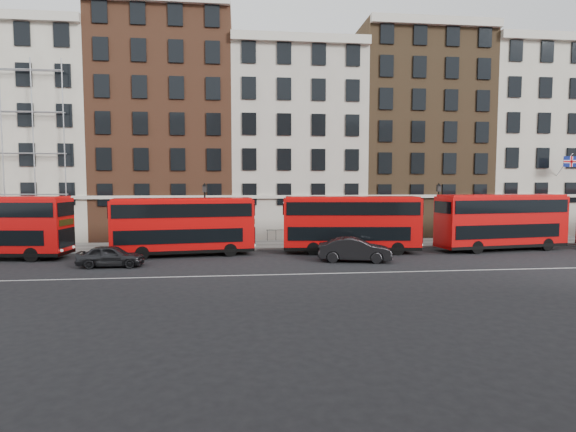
{
  "coord_description": "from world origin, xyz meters",
  "views": [
    {
      "loc": [
        -5.83,
        -28.47,
        5.52
      ],
      "look_at": [
        -2.12,
        5.0,
        3.0
      ],
      "focal_mm": 28.0,
      "sensor_mm": 36.0,
      "label": 1
    }
  ],
  "objects": [
    {
      "name": "lamp_post_right",
      "position": [
        11.63,
        9.17,
        3.08
      ],
      "size": [
        0.44,
        0.44,
        5.33
      ],
      "color": "black",
      "rests_on": "pavement"
    },
    {
      "name": "car_front",
      "position": [
        2.22,
        1.91,
        0.83
      ],
      "size": [
        5.31,
        2.77,
        1.66
      ],
      "primitive_type": "imported",
      "rotation": [
        0.0,
        0.0,
        1.36
      ],
      "color": "black",
      "rests_on": "ground"
    },
    {
      "name": "lamp_post_left",
      "position": [
        -8.61,
        9.29,
        3.08
      ],
      "size": [
        0.44,
        0.44,
        5.33
      ],
      "color": "black",
      "rests_on": "pavement"
    },
    {
      "name": "building_terrace",
      "position": [
        -0.31,
        17.88,
        10.24
      ],
      "size": [
        64.0,
        11.95,
        22.0
      ],
      "color": "#B6B09D",
      "rests_on": "ground"
    },
    {
      "name": "kerb",
      "position": [
        0.0,
        8.0,
        0.08
      ],
      "size": [
        80.0,
        0.3,
        0.16
      ],
      "primitive_type": "cube",
      "color": "gray",
      "rests_on": "ground"
    },
    {
      "name": "bus_d",
      "position": [
        15.36,
        5.69,
        2.44
      ],
      "size": [
        11.08,
        4.04,
        4.55
      ],
      "rotation": [
        0.0,
        0.0,
        0.14
      ],
      "color": "#C1090A",
      "rests_on": "ground"
    },
    {
      "name": "iron_railings",
      "position": [
        0.0,
        12.7,
        0.65
      ],
      "size": [
        6.6,
        0.06,
        1.0
      ],
      "primitive_type": null,
      "color": "black",
      "rests_on": "pavement"
    },
    {
      "name": "road_centre_line",
      "position": [
        0.0,
        -2.0,
        0.01
      ],
      "size": [
        70.0,
        0.12,
        0.01
      ],
      "primitive_type": "cube",
      "color": "white",
      "rests_on": "ground"
    },
    {
      "name": "car_rear",
      "position": [
        -14.16,
        1.73,
        0.72
      ],
      "size": [
        4.23,
        1.75,
        1.43
      ],
      "primitive_type": "imported",
      "rotation": [
        0.0,
        0.0,
        1.56
      ],
      "color": "#242427",
      "rests_on": "ground"
    },
    {
      "name": "ground",
      "position": [
        0.0,
        0.0,
        0.0
      ],
      "size": [
        120.0,
        120.0,
        0.0
      ],
      "primitive_type": "plane",
      "color": "black",
      "rests_on": "ground"
    },
    {
      "name": "bus_c",
      "position": [
        2.88,
        5.7,
        2.38
      ],
      "size": [
        10.78,
        3.68,
        4.44
      ],
      "rotation": [
        0.0,
        0.0,
        -0.11
      ],
      "color": "#C1090A",
      "rests_on": "ground"
    },
    {
      "name": "bus_b",
      "position": [
        -9.94,
        5.69,
        2.34
      ],
      "size": [
        10.59,
        3.74,
        4.36
      ],
      "rotation": [
        0.0,
        0.0,
        0.12
      ],
      "color": "#C1090A",
      "rests_on": "ground"
    },
    {
      "name": "pavement",
      "position": [
        0.0,
        10.5,
        0.07
      ],
      "size": [
        80.0,
        5.0,
        0.15
      ],
      "primitive_type": "cube",
      "color": "slate",
      "rests_on": "ground"
    }
  ]
}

